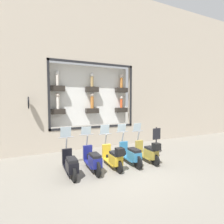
# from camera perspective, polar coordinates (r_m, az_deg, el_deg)

# --- Properties ---
(ground_plane) EXTENTS (120.00, 120.00, 0.00)m
(ground_plane) POSITION_cam_1_polar(r_m,az_deg,el_deg) (7.32, 3.39, -17.95)
(ground_plane) COLOR gray
(building_facade) EXTENTS (1.20, 36.00, 9.07)m
(building_facade) POSITION_cam_1_polar(r_m,az_deg,el_deg) (10.29, -6.37, 14.39)
(building_facade) COLOR #ADA08E
(building_facade) RESTS_ON ground_plane
(scooter_olive_0) EXTENTS (1.79, 0.60, 1.62)m
(scooter_olive_0) POSITION_cam_1_polar(r_m,az_deg,el_deg) (8.02, 11.70, -12.56)
(scooter_olive_0) COLOR black
(scooter_olive_0) RESTS_ON ground_plane
(scooter_teal_1) EXTENTS (1.81, 0.60, 1.63)m
(scooter_teal_1) POSITION_cam_1_polar(r_m,az_deg,el_deg) (7.63, 6.13, -13.54)
(scooter_teal_1) COLOR black
(scooter_teal_1) RESTS_ON ground_plane
(scooter_yellow_2) EXTENTS (1.79, 0.60, 1.65)m
(scooter_yellow_2) POSITION_cam_1_polar(r_m,az_deg,el_deg) (7.18, 0.45, -14.45)
(scooter_yellow_2) COLOR black
(scooter_yellow_2) RESTS_ON ground_plane
(scooter_navy_3) EXTENTS (1.81, 0.60, 1.61)m
(scooter_navy_3) POSITION_cam_1_polar(r_m,az_deg,el_deg) (6.95, -6.36, -15.24)
(scooter_navy_3) COLOR black
(scooter_navy_3) RESTS_ON ground_plane
(scooter_black_4) EXTENTS (1.79, 0.61, 1.66)m
(scooter_black_4) POSITION_cam_1_polar(r_m,az_deg,el_deg) (6.75, -13.44, -16.12)
(scooter_black_4) COLOR black
(scooter_black_4) RESTS_ON ground_plane
(shop_sign_post) EXTENTS (0.36, 0.45, 1.40)m
(shop_sign_post) POSITION_cam_1_polar(r_m,az_deg,el_deg) (8.98, 14.29, -9.03)
(shop_sign_post) COLOR #232326
(shop_sign_post) RESTS_ON ground_plane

